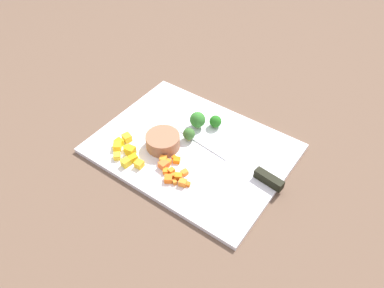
{
  "coord_description": "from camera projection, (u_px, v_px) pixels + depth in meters",
  "views": [
    {
      "loc": [
        -0.39,
        0.54,
        0.69
      ],
      "look_at": [
        0.0,
        0.0,
        0.02
      ],
      "focal_mm": 35.13,
      "sensor_mm": 36.0,
      "label": 1
    }
  ],
  "objects": [
    {
      "name": "carrot_dice_0",
      "position": [
        163.0,
        160.0,
        0.91
      ],
      "size": [
        0.02,
        0.02,
        0.02
      ],
      "primitive_type": "cube",
      "rotation": [
        0.0,
        0.0,
        0.43
      ],
      "color": "orange",
      "rests_on": "cutting_board"
    },
    {
      "name": "pepper_dice_6",
      "position": [
        139.0,
        164.0,
        0.9
      ],
      "size": [
        0.02,
        0.02,
        0.02
      ],
      "primitive_type": "cube",
      "rotation": [
        0.0,
        0.0,
        1.61
      ],
      "color": "yellow",
      "rests_on": "cutting_board"
    },
    {
      "name": "carrot_dice_6",
      "position": [
        164.0,
        165.0,
        0.9
      ],
      "size": [
        0.02,
        0.02,
        0.02
      ],
      "primitive_type": "cube",
      "rotation": [
        0.0,
        0.0,
        3.02
      ],
      "color": "orange",
      "rests_on": "cutting_board"
    },
    {
      "name": "pepper_dice_5",
      "position": [
        119.0,
        142.0,
        0.96
      ],
      "size": [
        0.02,
        0.02,
        0.02
      ],
      "primitive_type": "cube",
      "rotation": [
        0.0,
        0.0,
        3.07
      ],
      "color": "yellow",
      "rests_on": "cutting_board"
    },
    {
      "name": "pepper_dice_7",
      "position": [
        117.0,
        146.0,
        0.95
      ],
      "size": [
        0.03,
        0.03,
        0.02
      ],
      "primitive_type": "cube",
      "rotation": [
        0.0,
        0.0,
        2.19
      ],
      "color": "yellow",
      "rests_on": "cutting_board"
    },
    {
      "name": "carrot_dice_5",
      "position": [
        164.0,
        170.0,
        0.89
      ],
      "size": [
        0.02,
        0.02,
        0.01
      ],
      "primitive_type": "cube",
      "rotation": [
        0.0,
        0.0,
        2.14
      ],
      "color": "orange",
      "rests_on": "cutting_board"
    },
    {
      "name": "cutting_board",
      "position": [
        192.0,
        148.0,
        0.96
      ],
      "size": [
        0.48,
        0.36,
        0.01
      ],
      "primitive_type": "cube",
      "color": "white",
      "rests_on": "ground_plane"
    },
    {
      "name": "prep_bowl",
      "position": [
        163.0,
        141.0,
        0.94
      ],
      "size": [
        0.09,
        0.09,
        0.04
      ],
      "primitive_type": "cylinder",
      "color": "#976447",
      "rests_on": "cutting_board"
    },
    {
      "name": "carrot_dice_3",
      "position": [
        188.0,
        184.0,
        0.86
      ],
      "size": [
        0.01,
        0.01,
        0.01
      ],
      "primitive_type": "cube",
      "rotation": [
        0.0,
        0.0,
        0.38
      ],
      "color": "orange",
      "rests_on": "cutting_board"
    },
    {
      "name": "pepper_dice_8",
      "position": [
        127.0,
        138.0,
        0.97
      ],
      "size": [
        0.03,
        0.03,
        0.02
      ],
      "primitive_type": "cube",
      "rotation": [
        0.0,
        0.0,
        1.26
      ],
      "color": "yellow",
      "rests_on": "cutting_board"
    },
    {
      "name": "carrot_dice_13",
      "position": [
        174.0,
        176.0,
        0.88
      ],
      "size": [
        0.02,
        0.02,
        0.01
      ],
      "primitive_type": "cube",
      "rotation": [
        0.0,
        0.0,
        0.6
      ],
      "color": "orange",
      "rests_on": "cutting_board"
    },
    {
      "name": "broccoli_floret_1",
      "position": [
        215.0,
        122.0,
        1.0
      ],
      "size": [
        0.03,
        0.03,
        0.03
      ],
      "color": "#8EB35B",
      "rests_on": "cutting_board"
    },
    {
      "name": "carrot_dice_4",
      "position": [
        168.0,
        179.0,
        0.87
      ],
      "size": [
        0.03,
        0.03,
        0.01
      ],
      "primitive_type": "cube",
      "rotation": [
        0.0,
        0.0,
        2.17
      ],
      "color": "orange",
      "rests_on": "cutting_board"
    },
    {
      "name": "carrot_dice_11",
      "position": [
        175.0,
        182.0,
        0.87
      ],
      "size": [
        0.01,
        0.01,
        0.01
      ],
      "primitive_type": "cube",
      "rotation": [
        0.0,
        0.0,
        1.06
      ],
      "color": "orange",
      "rests_on": "cutting_board"
    },
    {
      "name": "carrot_dice_1",
      "position": [
        178.0,
        161.0,
        0.91
      ],
      "size": [
        0.02,
        0.02,
        0.01
      ],
      "primitive_type": "cube",
      "rotation": [
        0.0,
        0.0,
        0.44
      ],
      "color": "orange",
      "rests_on": "cutting_board"
    },
    {
      "name": "carrot_dice_8",
      "position": [
        183.0,
        183.0,
        0.86
      ],
      "size": [
        0.02,
        0.02,
        0.02
      ],
      "primitive_type": "cube",
      "rotation": [
        0.0,
        0.0,
        0.29
      ],
      "color": "orange",
      "rests_on": "cutting_board"
    },
    {
      "name": "carrot_dice_12",
      "position": [
        168.0,
        162.0,
        0.91
      ],
      "size": [
        0.02,
        0.02,
        0.01
      ],
      "primitive_type": "cube",
      "rotation": [
        0.0,
        0.0,
        0.24
      ],
      "color": "orange",
      "rests_on": "cutting_board"
    },
    {
      "name": "ground_plane",
      "position": [
        192.0,
        150.0,
        0.96
      ],
      "size": [
        4.0,
        4.0,
        0.0
      ],
      "primitive_type": "plane",
      "color": "brown"
    },
    {
      "name": "pepper_dice_1",
      "position": [
        131.0,
        151.0,
        0.93
      ],
      "size": [
        0.02,
        0.02,
        0.02
      ],
      "primitive_type": "cube",
      "rotation": [
        0.0,
        0.0,
        1.72
      ],
      "color": "yellow",
      "rests_on": "cutting_board"
    },
    {
      "name": "broccoli_floret_2",
      "position": [
        189.0,
        134.0,
        0.96
      ],
      "size": [
        0.03,
        0.03,
        0.04
      ],
      "color": "#93AC5F",
      "rests_on": "cutting_board"
    },
    {
      "name": "carrot_dice_10",
      "position": [
        185.0,
        172.0,
        0.89
      ],
      "size": [
        0.02,
        0.02,
        0.01
      ],
      "primitive_type": "cube",
      "rotation": [
        0.0,
        0.0,
        2.78
      ],
      "color": "orange",
      "rests_on": "cutting_board"
    },
    {
      "name": "chef_knife",
      "position": [
        250.0,
        168.0,
        0.89
      ],
      "size": [
        0.31,
        0.06,
        0.02
      ],
      "rotation": [
        0.0,
        0.0,
        6.17
      ],
      "color": "silver",
      "rests_on": "cutting_board"
    },
    {
      "name": "pepper_dice_2",
      "position": [
        133.0,
        158.0,
        0.92
      ],
      "size": [
        0.02,
        0.02,
        0.02
      ],
      "primitive_type": "cube",
      "rotation": [
        0.0,
        0.0,
        1.23
      ],
      "color": "yellow",
      "rests_on": "cutting_board"
    },
    {
      "name": "broccoli_floret_0",
      "position": [
        198.0,
        120.0,
        0.99
      ],
      "size": [
        0.04,
        0.04,
        0.05
      ],
      "color": "#82AF64",
      "rests_on": "cutting_board"
    },
    {
      "name": "carrot_dice_7",
      "position": [
        174.0,
        158.0,
        0.92
      ],
      "size": [
        0.01,
        0.01,
        0.01
      ],
      "primitive_type": "cube",
      "rotation": [
        0.0,
        0.0,
        1.42
      ],
      "color": "orange",
      "rests_on": "cutting_board"
    },
    {
      "name": "carrot_dice_9",
      "position": [
        171.0,
        171.0,
        0.89
      ],
      "size": [
        0.02,
        0.02,
        0.01
      ],
      "primitive_type": "cube",
      "rotation": [
        0.0,
        0.0,
        2.94
      ],
      "color": "orange",
      "rests_on": "cutting_board"
    },
    {
      "name": "pepper_dice_4",
      "position": [
        117.0,
        156.0,
        0.92
      ],
      "size": [
        0.02,
        0.02,
        0.01
      ],
      "primitive_type": "cube",
      "rotation": [
        0.0,
        0.0,
        0.74
      ],
      "color": "yellow",
      "rests_on": "cutting_board"
    },
    {
      "name": "pepper_dice_0",
      "position": [
        126.0,
        149.0,
        0.94
      ],
      "size": [
        0.02,
        0.02,
        0.01
      ],
      "primitive_type": "cube",
      "rotation": [
        0.0,
        0.0,
        0.89
      ],
      "color": "yellow",
      "rests_on": "cutting_board"
    },
    {
      "name": "carrot_dice_2",
      "position": [
        178.0,
        177.0,
        0.87
      ],
      "size": [
        0.02,
        0.02,
        0.02
      ],
      "primitive_type": "cube",
      "rotation": [
        0.0,
        0.0,
        0.53
      ],
      "color": "orange",
      "rests_on": "cutting_board"
    },
    {
      "name": "pepper_dice_3",
      "position": [
        126.0,
        163.0,
        0.91
      ],
      "size": [
        0.02,
        0.02,
        0.02
      ],
      "primitive_type": "cube",
      "rotation": [
        0.0,
        0.0,
        2.98
      ],
      "color": "yellow",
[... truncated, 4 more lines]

